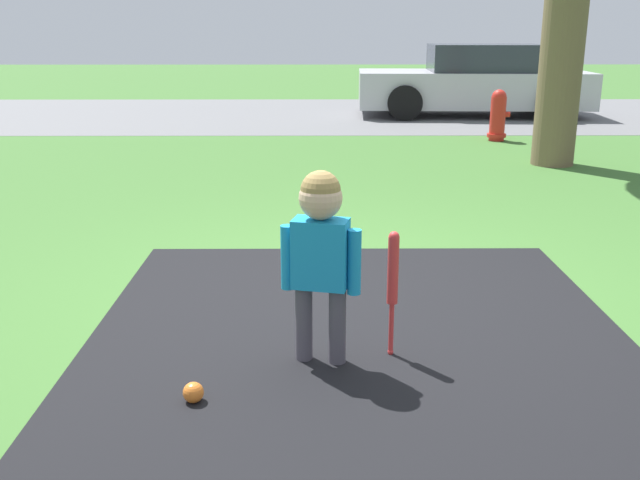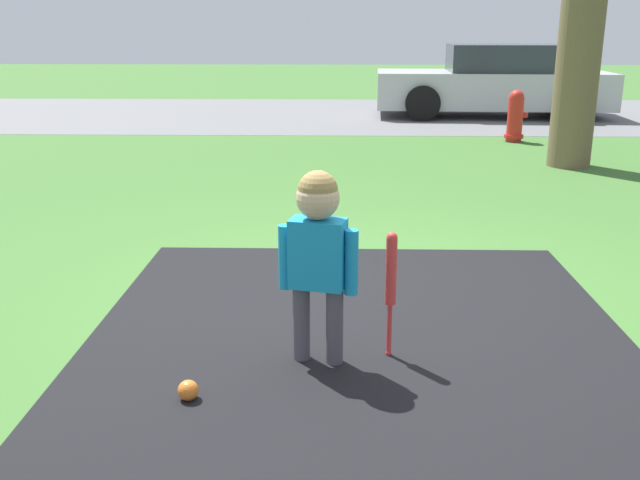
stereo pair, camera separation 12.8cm
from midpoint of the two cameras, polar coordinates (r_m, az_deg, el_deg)
The scene contains 7 objects.
ground_plane at distance 4.65m, azimuth 3.41°, elevation -4.44°, with size 60.00×60.00×0.00m, color #3D6B2D.
street_strip at distance 14.53m, azimuth 2.18°, elevation 10.05°, with size 40.00×6.00×0.01m.
child at distance 3.53m, azimuth 0.86°, elevation -0.07°, with size 0.40×0.22×1.01m.
baseball_bat at distance 3.68m, azimuth 6.68°, elevation -2.95°, with size 0.06×0.06×0.68m.
sports_ball at distance 3.43m, azimuth -9.43°, elevation -11.79°, with size 0.10×0.10×0.10m.
fire_hydrant at distance 11.33m, azimuth 15.67°, elevation 9.50°, with size 0.32×0.29×0.77m.
parked_car at distance 14.54m, azimuth 14.02°, elevation 12.12°, with size 4.49×2.12×1.36m.
Camera 2 is at (-0.10, -4.34, 1.67)m, focal length 40.00 mm.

